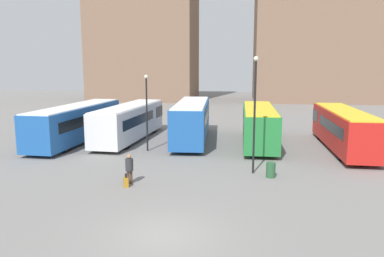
% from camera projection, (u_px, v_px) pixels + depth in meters
% --- Properties ---
extents(ground_plane, '(160.00, 160.00, 0.00)m').
position_uv_depth(ground_plane, '(164.00, 235.00, 13.84)').
color(ground_plane, slate).
extents(building_block_left, '(18.41, 14.85, 32.98)m').
position_uv_depth(building_block_left, '(145.00, 9.00, 68.32)').
color(building_block_left, '#7F604C').
rests_on(building_block_left, ground_plane).
extents(building_block_right, '(27.95, 13.53, 23.57)m').
position_uv_depth(building_block_right, '(336.00, 33.00, 64.99)').
color(building_block_right, '#7F604C').
rests_on(building_block_right, ground_plane).
extents(bus_0, '(3.21, 12.59, 3.00)m').
position_uv_depth(bus_0, '(78.00, 122.00, 30.90)').
color(bus_0, '#1E56A3').
rests_on(bus_0, ground_plane).
extents(bus_1, '(3.27, 11.71, 2.93)m').
position_uv_depth(bus_1, '(130.00, 121.00, 31.64)').
color(bus_1, silver).
rests_on(bus_1, ground_plane).
extents(bus_2, '(3.04, 11.55, 3.24)m').
position_uv_depth(bus_2, '(192.00, 120.00, 31.19)').
color(bus_2, '#1E56A3').
rests_on(bus_2, ground_plane).
extents(bus_3, '(2.55, 10.86, 2.95)m').
position_uv_depth(bus_3, '(259.00, 124.00, 29.79)').
color(bus_3, '#237A38').
rests_on(bus_3, ground_plane).
extents(bus_4, '(2.68, 11.82, 2.94)m').
position_uv_depth(bus_4, '(344.00, 128.00, 27.96)').
color(bus_4, red).
rests_on(bus_4, ground_plane).
extents(traveler, '(0.54, 0.54, 1.61)m').
position_uv_depth(traveler, '(129.00, 166.00, 19.70)').
color(traveler, '#4C3828').
rests_on(traveler, ground_plane).
extents(suitcase, '(0.37, 0.45, 0.75)m').
position_uv_depth(suitcase, '(126.00, 182.00, 19.31)').
color(suitcase, '#B27A1E').
rests_on(suitcase, ground_plane).
extents(lamp_post_0, '(0.28, 0.28, 6.72)m').
position_uv_depth(lamp_post_0, '(255.00, 107.00, 21.19)').
color(lamp_post_0, black).
rests_on(lamp_post_0, ground_plane).
extents(lamp_post_1, '(0.28, 0.28, 5.56)m').
position_uv_depth(lamp_post_1, '(147.00, 107.00, 27.03)').
color(lamp_post_1, black).
rests_on(lamp_post_1, ground_plane).
extents(trash_bin, '(0.52, 0.52, 0.85)m').
position_uv_depth(trash_bin, '(271.00, 170.00, 20.94)').
color(trash_bin, '#285633').
rests_on(trash_bin, ground_plane).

